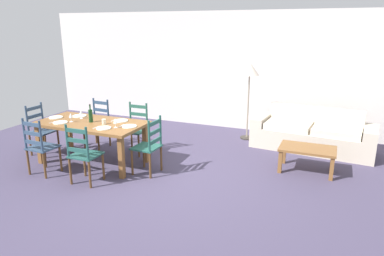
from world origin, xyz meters
TOP-DOWN VIEW (x-y plane):
  - ground_plane at (0.00, 0.00)m, footprint 9.60×9.60m
  - wall_far at (0.00, 3.30)m, footprint 9.60×0.16m
  - dining_table at (-1.49, 0.09)m, footprint 1.90×0.96m
  - dining_chair_near_left at (-1.94, -0.65)m, footprint 0.44×0.42m
  - dining_chair_near_right at (-1.06, -0.67)m, footprint 0.43×0.41m
  - dining_chair_far_left at (-1.95, 0.87)m, footprint 0.45×0.43m
  - dining_chair_far_right at (-1.06, 0.86)m, footprint 0.42×0.41m
  - dining_chair_head_west at (-2.68, 0.11)m, footprint 0.41×0.43m
  - dining_chair_head_east at (-0.33, 0.06)m, footprint 0.41×0.43m
  - dinner_plate_near_left at (-1.94, -0.16)m, footprint 0.24×0.24m
  - fork_near_left at (-2.09, -0.16)m, footprint 0.03×0.17m
  - dinner_plate_near_right at (-1.04, -0.16)m, footprint 0.24×0.24m
  - fork_near_right at (-1.19, -0.16)m, footprint 0.02×0.17m
  - dinner_plate_far_left at (-1.94, 0.34)m, footprint 0.24×0.24m
  - fork_far_left at (-2.09, 0.34)m, footprint 0.02×0.17m
  - dinner_plate_far_right at (-1.04, 0.34)m, footprint 0.24×0.24m
  - fork_far_right at (-1.19, 0.34)m, footprint 0.02×0.17m
  - dinner_plate_head_west at (-2.27, 0.09)m, footprint 0.24×0.24m
  - fork_head_west at (-2.42, 0.09)m, footprint 0.02×0.17m
  - dinner_plate_head_east at (-0.71, 0.09)m, footprint 0.24×0.24m
  - fork_head_east at (-0.86, 0.09)m, footprint 0.03×0.17m
  - wine_bottle at (-1.49, 0.10)m, footprint 0.07×0.07m
  - wine_glass_near_left at (-1.81, -0.03)m, footprint 0.06×0.06m
  - wine_glass_near_right at (-0.89, -0.04)m, footprint 0.06×0.06m
  - wine_glass_far_left at (-1.80, 0.23)m, footprint 0.06×0.06m
  - coffee_cup_primary at (-1.19, 0.06)m, footprint 0.07×0.07m
  - couch at (2.06, 2.35)m, footprint 2.34×1.01m
  - coffee_table at (2.06, 1.13)m, footprint 0.90×0.56m
  - standing_lamp at (0.70, 2.53)m, footprint 0.40×0.40m

SIDE VIEW (x-z plane):
  - ground_plane at x=0.00m, z-range -0.02..0.00m
  - couch at x=2.06m, z-range -0.11..0.69m
  - coffee_table at x=2.06m, z-range 0.15..0.57m
  - dining_chair_near_left at x=-1.94m, z-range 0.00..0.96m
  - dining_chair_near_right at x=-1.06m, z-range 0.00..0.96m
  - dining_chair_far_left at x=-1.95m, z-range 0.00..0.96m
  - dining_chair_far_right at x=-1.06m, z-range 0.00..0.96m
  - dining_chair_head_west at x=-2.68m, z-range 0.00..0.96m
  - dining_chair_head_east at x=-0.33m, z-range 0.00..0.96m
  - dining_table at x=-1.49m, z-range 0.29..1.04m
  - fork_near_left at x=-2.09m, z-range 0.75..0.76m
  - fork_near_right at x=-1.19m, z-range 0.75..0.76m
  - fork_far_left at x=-2.09m, z-range 0.75..0.76m
  - fork_far_right at x=-1.19m, z-range 0.75..0.76m
  - fork_head_west at x=-2.42m, z-range 0.75..0.76m
  - fork_head_east at x=-0.86m, z-range 0.75..0.76m
  - dinner_plate_near_left at x=-1.94m, z-range 0.75..0.77m
  - dinner_plate_near_right at x=-1.04m, z-range 0.75..0.77m
  - dinner_plate_far_left at x=-1.94m, z-range 0.75..0.77m
  - dinner_plate_far_right at x=-1.04m, z-range 0.75..0.77m
  - dinner_plate_head_west at x=-2.27m, z-range 0.75..0.77m
  - dinner_plate_head_east at x=-0.71m, z-range 0.75..0.77m
  - coffee_cup_primary at x=-1.19m, z-range 0.75..0.84m
  - wine_glass_near_left at x=-1.81m, z-range 0.78..0.94m
  - wine_glass_near_right at x=-0.89m, z-range 0.78..0.94m
  - wine_glass_far_left at x=-1.80m, z-range 0.78..0.94m
  - wine_bottle at x=-1.49m, z-range 0.71..1.03m
  - wall_far at x=0.00m, z-range 0.00..2.70m
  - standing_lamp at x=0.70m, z-range 0.59..2.23m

